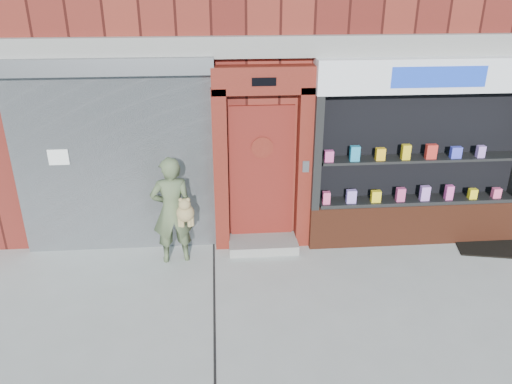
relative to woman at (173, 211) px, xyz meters
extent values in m
plane|color=#9E9E99|center=(2.13, -1.46, -0.85)|extent=(80.00, 80.00, 0.00)
cube|color=gray|center=(2.13, 0.46, 2.30)|extent=(12.00, 0.16, 0.30)
cube|color=gray|center=(-0.87, 0.48, 0.55)|extent=(3.00, 0.10, 2.80)
cube|color=slate|center=(-0.87, 0.42, 2.07)|extent=(3.10, 0.30, 0.24)
cube|color=white|center=(-1.67, 0.41, 0.75)|extent=(0.30, 0.01, 0.24)
cube|color=#59160F|center=(0.73, 0.40, 0.45)|extent=(0.22, 0.28, 2.60)
cube|color=#59160F|center=(2.03, 0.40, 0.45)|extent=(0.22, 0.28, 2.60)
cube|color=#59160F|center=(1.38, 0.40, 1.85)|extent=(1.50, 0.28, 0.40)
cube|color=black|center=(1.38, 0.25, 1.85)|extent=(0.35, 0.01, 0.12)
cube|color=maroon|center=(1.38, 0.51, 0.35)|extent=(1.00, 0.06, 2.20)
cylinder|color=black|center=(1.38, 0.47, 0.80)|extent=(0.28, 0.02, 0.28)
cylinder|color=#59160F|center=(1.38, 0.46, 0.80)|extent=(0.34, 0.02, 0.34)
cube|color=gray|center=(1.38, 0.24, -0.78)|extent=(1.10, 0.55, 0.15)
cube|color=slate|center=(2.03, 0.25, 0.55)|extent=(0.10, 0.02, 0.18)
cube|color=#572414|center=(3.88, 0.34, -0.50)|extent=(3.50, 0.40, 0.70)
cube|color=black|center=(2.19, 0.34, 0.75)|extent=(0.12, 0.40, 1.80)
cube|color=black|center=(3.88, 0.52, 0.75)|extent=(3.30, 0.03, 1.80)
cube|color=black|center=(3.88, 0.34, -0.12)|extent=(3.20, 0.36, 0.06)
cube|color=black|center=(3.88, 0.34, 0.60)|extent=(3.20, 0.36, 0.04)
cube|color=white|center=(3.88, 0.34, 1.90)|extent=(3.50, 0.40, 0.50)
cube|color=blue|center=(3.88, 0.13, 1.90)|extent=(1.40, 0.01, 0.30)
cube|color=#E84D82|center=(2.38, 0.26, 0.00)|extent=(0.11, 0.09, 0.20)
cube|color=#A37DE2|center=(2.78, 0.26, 0.01)|extent=(0.15, 0.09, 0.21)
cube|color=yellow|center=(3.18, 0.26, 0.00)|extent=(0.15, 0.09, 0.19)
cube|color=#CF4580|center=(3.58, 0.26, 0.02)|extent=(0.13, 0.09, 0.22)
cube|color=#B97BDD|center=(3.98, 0.26, 0.03)|extent=(0.14, 0.09, 0.24)
cube|color=#ED4FAC|center=(4.38, 0.26, 0.02)|extent=(0.12, 0.09, 0.24)
cube|color=yellow|center=(4.78, 0.26, -0.01)|extent=(0.13, 0.09, 0.16)
cube|color=#FB538A|center=(5.18, 0.26, -0.01)|extent=(0.13, 0.09, 0.16)
cube|color=#DD4995|center=(2.38, 0.26, 0.70)|extent=(0.13, 0.09, 0.17)
cube|color=teal|center=(2.78, 0.26, 0.73)|extent=(0.14, 0.09, 0.23)
cube|color=yellow|center=(3.18, 0.26, 0.71)|extent=(0.14, 0.09, 0.19)
cube|color=yellow|center=(3.58, 0.26, 0.73)|extent=(0.13, 0.09, 0.23)
cube|color=red|center=(3.98, 0.26, 0.73)|extent=(0.16, 0.09, 0.23)
cube|color=#4148DF|center=(4.38, 0.26, 0.70)|extent=(0.16, 0.09, 0.18)
cube|color=#AB7ADC|center=(4.78, 0.26, 0.71)|extent=(0.12, 0.09, 0.18)
imported|color=#4E5C3C|center=(-0.01, 0.01, 0.00)|extent=(0.67, 0.49, 1.70)
sphere|color=olive|center=(0.20, -0.18, 0.04)|extent=(0.26, 0.26, 0.26)
sphere|color=olive|center=(0.20, -0.22, 0.20)|extent=(0.18, 0.18, 0.18)
sphere|color=olive|center=(0.14, -0.22, 0.27)|extent=(0.06, 0.06, 0.06)
sphere|color=olive|center=(0.25, -0.22, 0.27)|extent=(0.06, 0.06, 0.06)
cylinder|color=olive|center=(0.11, -0.18, -0.09)|extent=(0.06, 0.06, 0.16)
cylinder|color=olive|center=(0.29, -0.18, -0.09)|extent=(0.06, 0.06, 0.16)
cylinder|color=olive|center=(0.14, -0.20, -0.09)|extent=(0.06, 0.06, 0.16)
cylinder|color=olive|center=(0.25, -0.20, -0.09)|extent=(0.06, 0.06, 0.16)
cube|color=black|center=(5.06, -0.02, -0.84)|extent=(1.12, 0.89, 0.02)
camera|label=1|loc=(0.69, -6.79, 3.26)|focal=35.00mm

